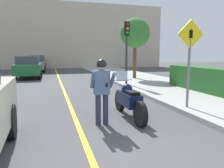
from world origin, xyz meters
TOP-DOWN VIEW (x-y plane):
  - sidewalk_curb at (4.80, 4.00)m, footprint 4.40×44.00m
  - road_center_line at (-0.60, 6.00)m, footprint 0.12×36.00m
  - building_backdrop at (0.00, 26.00)m, footprint 28.00×1.20m
  - motorcycle at (0.92, 2.74)m, footprint 0.62×2.35m
  - person_biker at (0.02, 2.32)m, footprint 0.59×0.47m
  - crossing_sign at (2.97, 2.85)m, footprint 0.91×0.08m
  - traffic_light at (2.90, 8.46)m, footprint 0.26×0.30m
  - hedge_row at (5.60, 5.21)m, footprint 0.90×4.84m
  - street_tree at (4.51, 11.27)m, footprint 2.06×2.06m
  - parked_car_green at (-2.82, 14.90)m, footprint 1.88×4.20m
  - parked_car_grey at (-2.66, 20.57)m, footprint 1.88×4.20m
  - parked_car_red at (-2.67, 26.10)m, footprint 1.88×4.20m

SIDE VIEW (x-z plane):
  - road_center_line at x=-0.60m, z-range 0.00..0.01m
  - sidewalk_curb at x=4.80m, z-range 0.00..0.15m
  - motorcycle at x=0.92m, z-range -0.14..1.17m
  - hedge_row at x=5.60m, z-range 0.15..1.23m
  - parked_car_green at x=-2.82m, z-range 0.02..1.70m
  - parked_car_grey at x=-2.66m, z-range 0.02..1.70m
  - parked_car_red at x=-2.67m, z-range 0.02..1.70m
  - person_biker at x=0.02m, z-range 0.19..1.91m
  - crossing_sign at x=2.97m, z-range 0.43..3.19m
  - traffic_light at x=2.90m, z-range 0.84..4.28m
  - street_tree at x=4.51m, z-range 1.17..5.32m
  - building_backdrop at x=0.00m, z-range 0.00..8.35m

